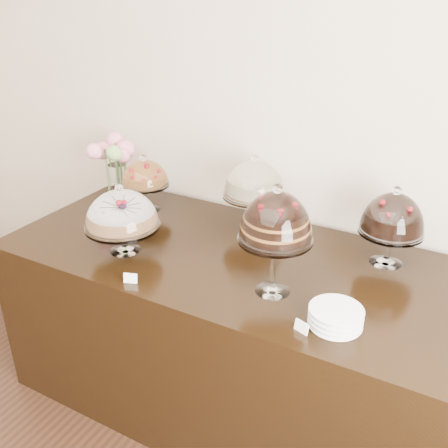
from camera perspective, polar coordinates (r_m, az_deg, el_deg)
The scene contains 11 objects.
wall_back at distance 2.76m, azimuth 1.13°, elevation 13.95°, with size 5.00×0.04×3.00m, color beige.
display_counter at distance 2.64m, azimuth 0.54°, elevation -11.97°, with size 2.20×1.00×0.90m, color black.
cake_stand_sugar_sponge at distance 2.38m, azimuth -11.64°, elevation 1.32°, with size 0.36×0.36×0.34m.
cake_stand_choco_layer at distance 1.97m, azimuth 5.96°, elevation 0.38°, with size 0.30×0.30×0.48m.
cake_stand_cheesecake at distance 2.55m, azimuth 3.49°, elevation 4.81°, with size 0.33×0.33×0.40m.
cake_stand_dark_choco at distance 2.34m, azimuth 18.74°, elevation 0.75°, with size 0.29×0.29×0.38m.
cake_stand_fruit_tart at distance 2.81m, azimuth -9.05°, elevation 5.46°, with size 0.27×0.27×0.33m.
flower_vase at distance 3.02m, azimuth -12.40°, elevation 7.27°, with size 0.28×0.30×0.37m.
plate_stack at distance 1.95m, azimuth 12.64°, elevation -10.35°, with size 0.20×0.20×0.07m.
price_card_left at distance 2.20m, azimuth -10.65°, elevation -6.11°, with size 0.06×0.01×0.04m, color white.
price_card_right at distance 1.90m, azimuth 8.85°, elevation -11.54°, with size 0.06×0.01×0.04m, color white.
Camera 1 is at (1.25, 0.61, 2.07)m, focal length 40.00 mm.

